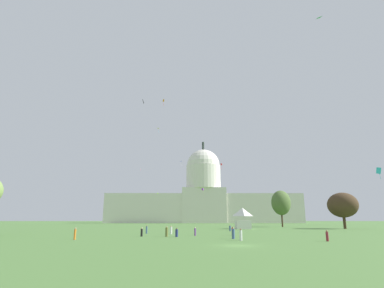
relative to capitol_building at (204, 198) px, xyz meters
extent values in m
plane|color=#4C7538|center=(-4.84, -199.28, -18.32)|extent=(800.00, 800.00, 0.00)
cube|color=silver|center=(-36.05, 0.00, -7.75)|extent=(72.11, 20.19, 21.13)
cube|color=silver|center=(36.05, 0.00, -7.75)|extent=(72.11, 20.19, 21.13)
cube|color=silver|center=(0.00, 0.00, -5.65)|extent=(32.06, 22.21, 25.34)
cylinder|color=silver|center=(0.00, 0.00, 15.70)|extent=(26.01, 26.01, 17.34)
sphere|color=silver|center=(0.00, 0.00, 24.37)|extent=(25.28, 25.28, 25.28)
cylinder|color=#2D3833|center=(0.00, 0.00, 40.16)|extent=(1.80, 1.80, 6.31)
cube|color=white|center=(6.24, -136.92, -17.04)|extent=(4.57, 5.19, 2.55)
pyramid|color=white|center=(6.24, -136.92, -13.16)|extent=(4.80, 5.45, 2.60)
cylinder|color=#42301E|center=(25.39, -113.63, -15.15)|extent=(0.61, 0.61, 6.33)
ellipsoid|color=#4C6633|center=(25.39, -113.63, -9.13)|extent=(10.98, 10.92, 9.51)
cylinder|color=#42301E|center=(38.28, -136.95, -15.82)|extent=(0.87, 0.87, 4.99)
ellipsoid|color=#42301E|center=(38.28, -136.95, -10.98)|extent=(9.32, 9.86, 7.83)
cylinder|color=maroon|center=(8.79, -192.45, -17.67)|extent=(0.49, 0.49, 1.28)
sphere|color=#A37556|center=(8.79, -192.45, -16.90)|extent=(0.36, 0.36, 0.26)
cylinder|color=#3D5684|center=(-19.65, -168.84, -17.57)|extent=(0.45, 0.45, 1.48)
sphere|color=#A37556|center=(-19.65, -168.84, -16.72)|extent=(0.29, 0.29, 0.22)
cylinder|color=#3D5684|center=(-3.61, -186.84, -17.56)|extent=(0.54, 0.54, 1.51)
sphere|color=beige|center=(-3.61, -186.84, -16.70)|extent=(0.26, 0.26, 0.21)
cylinder|color=silver|center=(-14.29, -171.51, -17.59)|extent=(0.58, 0.58, 1.44)
sphere|color=tan|center=(-14.29, -171.51, -16.76)|extent=(0.29, 0.29, 0.21)
cylinder|color=olive|center=(-14.55, -180.28, -17.54)|extent=(0.67, 0.67, 1.54)
sphere|color=tan|center=(-14.55, -180.28, -16.66)|extent=(0.30, 0.30, 0.22)
cylinder|color=#3D5684|center=(-0.12, -155.08, -17.65)|extent=(0.60, 0.60, 1.33)
sphere|color=beige|center=(-0.12, -155.08, -16.87)|extent=(0.30, 0.30, 0.23)
cylinder|color=navy|center=(-12.73, -181.38, -17.67)|extent=(0.66, 0.66, 1.28)
sphere|color=brown|center=(-12.73, -181.38, -16.91)|extent=(0.35, 0.35, 0.25)
cylinder|color=silver|center=(-3.07, -190.88, -17.59)|extent=(0.54, 0.54, 1.46)
sphere|color=brown|center=(-3.07, -190.88, -16.74)|extent=(0.33, 0.33, 0.24)
cylinder|color=orange|center=(-27.83, -188.60, -17.56)|extent=(0.45, 0.45, 1.51)
sphere|color=tan|center=(-27.83, -188.60, -16.68)|extent=(0.36, 0.36, 0.26)
cylinder|color=red|center=(-2.39, -177.15, -17.60)|extent=(0.56, 0.56, 1.44)
sphere|color=brown|center=(-2.39, -177.15, -16.77)|extent=(0.29, 0.29, 0.21)
cylinder|color=black|center=(-19.05, -179.83, -17.67)|extent=(0.51, 0.51, 1.30)
sphere|color=beige|center=(-19.05, -179.83, -16.89)|extent=(0.35, 0.35, 0.26)
cylinder|color=#703D93|center=(-9.46, -177.38, -17.65)|extent=(0.45, 0.45, 1.32)
sphere|color=beige|center=(-9.46, -177.38, -16.89)|extent=(0.29, 0.29, 0.21)
pyramid|color=blue|center=(-15.54, -40.83, 20.18)|extent=(1.30, 1.62, 0.16)
cylinder|color=white|center=(-15.66, -40.99, 18.33)|extent=(0.39, 0.28, 2.18)
cube|color=#8CD133|center=(-30.51, -40.77, 0.23)|extent=(0.62, 0.79, 0.85)
cube|color=purple|center=(-1.62, -23.43, 4.05)|extent=(1.51, 1.54, 0.82)
cube|color=purple|center=(-1.62, -23.43, 4.65)|extent=(1.51, 1.54, 0.82)
cube|color=#33BCDB|center=(34.69, -164.12, -4.04)|extent=(1.12, 0.66, 1.63)
cylinder|color=#33BCDB|center=(34.86, -164.12, -5.46)|extent=(0.25, 0.10, 1.33)
cube|color=black|center=(-26.66, -135.78, 24.34)|extent=(0.66, 0.91, 1.46)
pyramid|color=yellow|center=(-28.15, -67.15, 34.55)|extent=(1.44, 1.40, 0.19)
cylinder|color=#33BCDB|center=(-28.28, -66.88, 33.21)|extent=(0.21, 0.13, 1.46)
cube|color=orange|center=(-22.89, -99.59, 38.92)|extent=(0.76, 0.61, 1.13)
cylinder|color=red|center=(-22.96, -99.59, 37.16)|extent=(0.23, 0.28, 2.37)
cube|color=pink|center=(-44.26, -25.66, 17.40)|extent=(0.37, 1.02, 1.50)
pyramid|color=green|center=(25.13, -162.98, 37.86)|extent=(1.58, 1.61, 0.34)
cube|color=red|center=(9.79, -40.07, 18.48)|extent=(1.14, 1.16, 0.58)
cube|color=red|center=(9.79, -40.07, 18.99)|extent=(1.14, 1.16, 0.58)
cylinder|color=red|center=(9.90, -40.07, 16.64)|extent=(0.51, 0.54, 3.26)
camera|label=1|loc=(-10.48, -237.81, -15.24)|focal=29.24mm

